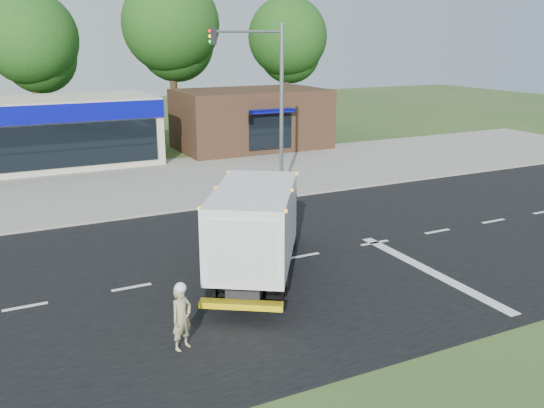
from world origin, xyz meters
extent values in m
plane|color=#385123|center=(0.00, 0.00, 0.00)|extent=(120.00, 120.00, 0.00)
cube|color=black|center=(0.00, 0.00, 0.00)|extent=(60.00, 14.00, 0.02)
cube|color=gray|center=(0.00, 8.20, 0.06)|extent=(60.00, 2.40, 0.12)
cube|color=gray|center=(0.00, 14.00, 0.01)|extent=(60.00, 9.00, 0.02)
cube|color=silver|center=(-9.00, 0.00, 0.02)|extent=(1.20, 0.15, 0.01)
cube|color=silver|center=(-6.00, 0.00, 0.02)|extent=(1.20, 0.15, 0.01)
cube|color=silver|center=(-3.00, 0.00, 0.02)|extent=(1.20, 0.15, 0.01)
cube|color=silver|center=(0.00, 0.00, 0.02)|extent=(1.20, 0.15, 0.01)
cube|color=silver|center=(3.00, 0.00, 0.02)|extent=(1.20, 0.15, 0.01)
cube|color=silver|center=(6.00, 0.00, 0.02)|extent=(1.20, 0.15, 0.01)
cube|color=silver|center=(9.00, 0.00, 0.02)|extent=(1.20, 0.15, 0.01)
cube|color=silver|center=(12.00, 0.00, 0.02)|extent=(1.20, 0.15, 0.01)
cube|color=silver|center=(3.00, -3.00, 0.02)|extent=(0.40, 7.00, 0.01)
cube|color=black|center=(-2.53, -1.40, 0.65)|extent=(3.28, 4.44, 0.33)
cube|color=white|center=(-0.76, 1.40, 1.44)|extent=(2.69, 2.65, 1.96)
cube|color=black|center=(-0.29, 2.14, 1.63)|extent=(1.57, 1.07, 0.84)
cube|color=white|center=(-2.53, -1.40, 1.96)|extent=(4.39, 5.13, 2.19)
cube|color=silver|center=(-3.79, -3.38, 1.91)|extent=(1.60, 1.05, 1.77)
cube|color=yellow|center=(-3.88, -3.53, 0.51)|extent=(2.06, 1.47, 0.17)
cube|color=orange|center=(-2.53, -1.40, 3.03)|extent=(4.32, 5.00, 0.07)
cylinder|color=black|center=(-1.48, 1.91, 0.45)|extent=(0.72, 0.91, 0.89)
cylinder|color=black|center=(0.01, 0.96, 0.45)|extent=(0.72, 0.91, 0.89)
cylinder|color=black|center=(-3.67, -1.45, 0.45)|extent=(0.72, 0.91, 0.89)
cylinder|color=black|center=(-2.10, -2.45, 0.45)|extent=(0.72, 0.91, 0.89)
imported|color=tan|center=(-5.69, -4.12, 0.81)|extent=(0.70, 0.60, 1.63)
sphere|color=white|center=(-5.69, -4.12, 1.60)|extent=(0.28, 0.28, 0.28)
cube|color=#382316|center=(7.00, 20.00, 2.00)|extent=(10.00, 6.00, 4.00)
cube|color=#05088A|center=(7.00, 16.90, 2.90)|extent=(3.00, 1.20, 0.20)
cube|color=black|center=(7.00, 16.95, 1.50)|extent=(3.00, 0.12, 2.20)
cylinder|color=gray|center=(3.00, 7.60, 4.00)|extent=(0.18, 0.18, 8.00)
cylinder|color=gray|center=(1.30, 7.60, 7.60)|extent=(3.40, 0.12, 0.12)
cube|color=black|center=(-0.30, 7.60, 7.40)|extent=(0.25, 0.25, 0.70)
cylinder|color=#332114|center=(-6.00, 28.00, 3.43)|extent=(0.56, 0.56, 6.86)
sphere|color=#164E17|center=(-6.00, 28.00, 7.35)|extent=(6.47, 6.47, 6.47)
sphere|color=#164E17|center=(-5.50, 28.50, 6.08)|extent=(5.10, 5.10, 5.10)
cylinder|color=#332114|center=(4.00, 28.00, 3.92)|extent=(0.56, 0.56, 7.84)
sphere|color=#164E17|center=(4.00, 28.00, 8.40)|extent=(7.39, 7.39, 7.39)
sphere|color=#164E17|center=(4.50, 28.50, 6.94)|extent=(5.82, 5.82, 5.82)
cylinder|color=#332114|center=(14.00, 28.00, 3.50)|extent=(0.56, 0.56, 7.00)
sphere|color=#164E17|center=(14.00, 28.00, 7.50)|extent=(6.60, 6.60, 6.60)
sphere|color=#164E17|center=(14.50, 28.50, 6.20)|extent=(5.20, 5.20, 5.20)
camera|label=1|loc=(-9.28, -16.33, 7.25)|focal=38.00mm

